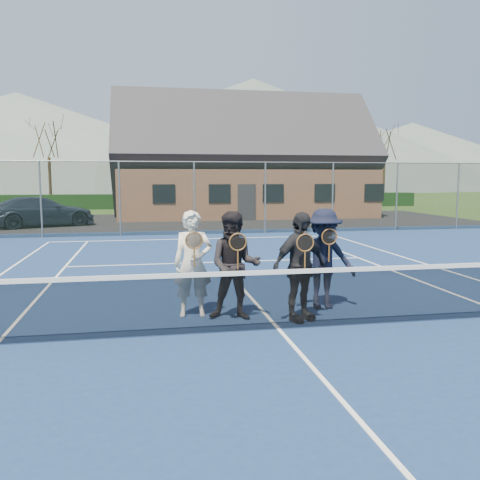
{
  "coord_description": "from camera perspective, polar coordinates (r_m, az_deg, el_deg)",
  "views": [
    {
      "loc": [
        -2.0,
        -7.42,
        2.38
      ],
      "look_at": [
        -0.33,
        1.5,
        1.25
      ],
      "focal_mm": 38.0,
      "sensor_mm": 36.0,
      "label": 1
    }
  ],
  "objects": [
    {
      "name": "player_d",
      "position": [
        9.23,
        9.36,
        -2.1
      ],
      "size": [
        1.21,
        0.76,
        1.8
      ],
      "color": "black",
      "rests_on": "court_surface"
    },
    {
      "name": "tree_d",
      "position": [
        42.91,
        8.65,
        11.55
      ],
      "size": [
        3.2,
        3.2,
        7.77
      ],
      "color": "#321F12",
      "rests_on": "ground"
    },
    {
      "name": "tree_c",
      "position": [
        40.76,
        -5.04,
        11.85
      ],
      "size": [
        3.2,
        3.2,
        7.77
      ],
      "color": "#3B2115",
      "rests_on": "ground"
    },
    {
      "name": "court_surface",
      "position": [
        8.04,
        4.37,
        -10.06
      ],
      "size": [
        30.0,
        30.0,
        0.02
      ],
      "primitive_type": "cube",
      "color": "navy",
      "rests_on": "ground"
    },
    {
      "name": "hedge_row",
      "position": [
        39.52,
        -7.71,
        4.36
      ],
      "size": [
        40.0,
        1.2,
        1.1
      ],
      "primitive_type": "cube",
      "color": "black",
      "rests_on": "ground"
    },
    {
      "name": "ground",
      "position": [
        27.6,
        -6.41,
        2.08
      ],
      "size": [
        220.0,
        220.0,
        0.0
      ],
      "primitive_type": "plane",
      "color": "#304D1B",
      "rests_on": "ground"
    },
    {
      "name": "tarmac_carpark",
      "position": [
        27.6,
        -14.72,
        1.91
      ],
      "size": [
        40.0,
        12.0,
        0.01
      ],
      "primitive_type": "cube",
      "color": "black",
      "rests_on": "ground"
    },
    {
      "name": "car_c",
      "position": [
        26.33,
        -21.45,
        2.98
      ],
      "size": [
        5.38,
        3.83,
        1.45
      ],
      "primitive_type": "imported",
      "rotation": [
        0.0,
        0.0,
        1.98
      ],
      "color": "#1B2637",
      "rests_on": "ground"
    },
    {
      "name": "hill_centre",
      "position": [
        105.11,
        1.55,
        11.77
      ],
      "size": [
        120.0,
        120.0,
        22.0
      ],
      "primitive_type": "cone",
      "color": "#516158",
      "rests_on": "ground"
    },
    {
      "name": "player_a",
      "position": [
        8.64,
        -5.32,
        -2.65
      ],
      "size": [
        0.69,
        0.52,
        1.8
      ],
      "color": "white",
      "rests_on": "court_surface"
    },
    {
      "name": "player_b",
      "position": [
        8.4,
        -0.57,
        -2.91
      ],
      "size": [
        1.02,
        0.88,
        1.8
      ],
      "color": "black",
      "rests_on": "court_surface"
    },
    {
      "name": "perimeter_fence",
      "position": [
        21.03,
        -5.15,
        4.72
      ],
      "size": [
        30.07,
        0.07,
        3.02
      ],
      "color": "slate",
      "rests_on": "ground"
    },
    {
      "name": "court_markings",
      "position": [
        8.04,
        4.37,
        -9.95
      ],
      "size": [
        11.03,
        23.83,
        0.01
      ],
      "color": "white",
      "rests_on": "court_surface"
    },
    {
      "name": "clubhouse",
      "position": [
        32.03,
        0.22,
        9.96
      ],
      "size": [
        15.6,
        8.2,
        7.7
      ],
      "color": "#9E6B4C",
      "rests_on": "ground"
    },
    {
      "name": "hill_west",
      "position": [
        105.18,
        -23.6,
        10.1
      ],
      "size": [
        110.0,
        110.0,
        18.0
      ],
      "primitive_type": "cone",
      "color": "slate",
      "rests_on": "ground"
    },
    {
      "name": "hill_east",
      "position": [
        117.31,
        18.72,
        8.96
      ],
      "size": [
        90.0,
        90.0,
        14.0
      ],
      "primitive_type": "cone",
      "color": "#536359",
      "rests_on": "ground"
    },
    {
      "name": "player_c",
      "position": [
        8.37,
        6.72,
        -2.99
      ],
      "size": [
        1.14,
        0.82,
        1.8
      ],
      "color": "black",
      "rests_on": "court_surface"
    },
    {
      "name": "tree_e",
      "position": [
        45.23,
        15.99,
        11.13
      ],
      "size": [
        3.2,
        3.2,
        7.77
      ],
      "color": "#382714",
      "rests_on": "ground"
    },
    {
      "name": "tennis_net",
      "position": [
        7.9,
        4.4,
        -6.39
      ],
      "size": [
        11.68,
        0.08,
        1.1
      ],
      "color": "slate",
      "rests_on": "ground"
    },
    {
      "name": "tree_b",
      "position": [
        41.17,
        -20.78,
        11.38
      ],
      "size": [
        3.2,
        3.2,
        7.77
      ],
      "color": "#352313",
      "rests_on": "ground"
    }
  ]
}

